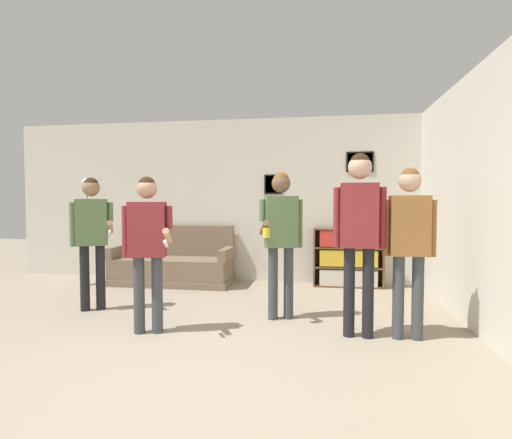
# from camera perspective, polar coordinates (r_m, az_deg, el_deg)

# --- Properties ---
(ground_plane) EXTENTS (20.00, 20.00, 0.00)m
(ground_plane) POSITION_cam_1_polar(r_m,az_deg,el_deg) (3.18, -17.28, -22.32)
(ground_plane) COLOR gray
(wall_back) EXTENTS (8.09, 0.08, 2.70)m
(wall_back) POSITION_cam_1_polar(r_m,az_deg,el_deg) (6.71, -1.97, 2.75)
(wall_back) COLOR silver
(wall_back) RESTS_ON ground_plane
(wall_right) EXTENTS (0.06, 6.37, 2.70)m
(wall_right) POSITION_cam_1_polar(r_m,az_deg,el_deg) (4.83, 28.22, 2.48)
(wall_right) COLOR silver
(wall_right) RESTS_ON ground_plane
(couch) EXTENTS (1.95, 0.80, 0.93)m
(couch) POSITION_cam_1_polar(r_m,az_deg,el_deg) (6.69, -11.75, -6.34)
(couch) COLOR #7A6651
(couch) RESTS_ON ground_plane
(bookshelf) EXTENTS (1.07, 0.30, 0.91)m
(bookshelf) POSITION_cam_1_polar(r_m,az_deg,el_deg) (6.44, 13.00, -5.32)
(bookshelf) COLOR brown
(bookshelf) RESTS_ON ground_plane
(floor_lamp) EXTENTS (0.28, 0.28, 1.71)m
(floor_lamp) POSITION_cam_1_polar(r_m,az_deg,el_deg) (6.95, -22.95, -0.03)
(floor_lamp) COLOR #ADA89E
(floor_lamp) RESTS_ON ground_plane
(person_player_foreground_left) EXTENTS (0.59, 0.38, 1.62)m
(person_player_foreground_left) POSITION_cam_1_polar(r_m,az_deg,el_deg) (5.26, -22.41, -1.32)
(person_player_foreground_left) COLOR black
(person_player_foreground_left) RESTS_ON ground_plane
(person_player_foreground_center) EXTENTS (0.55, 0.41, 1.58)m
(person_player_foreground_center) POSITION_cam_1_polar(r_m,az_deg,el_deg) (4.16, -15.25, -2.62)
(person_player_foreground_center) COLOR #3D4247
(person_player_foreground_center) RESTS_ON ground_plane
(person_watcher_holding_cup) EXTENTS (0.48, 0.51, 1.66)m
(person_watcher_holding_cup) POSITION_cam_1_polar(r_m,az_deg,el_deg) (4.50, 3.58, -1.40)
(person_watcher_holding_cup) COLOR #3D4247
(person_watcher_holding_cup) RESTS_ON ground_plane
(person_spectator_near_bookshelf) EXTENTS (0.50, 0.23, 1.80)m
(person_spectator_near_bookshelf) POSITION_cam_1_polar(r_m,az_deg,el_deg) (4.01, 14.55, -0.52)
(person_spectator_near_bookshelf) COLOR black
(person_spectator_near_bookshelf) RESTS_ON ground_plane
(person_spectator_far_right) EXTENTS (0.50, 0.21, 1.66)m
(person_spectator_far_right) POSITION_cam_1_polar(r_m,az_deg,el_deg) (4.10, 21.02, -2.05)
(person_spectator_far_right) COLOR #3D4247
(person_spectator_far_right) RESTS_ON ground_plane
(drinking_cup) EXTENTS (0.07, 0.07, 0.11)m
(drinking_cup) POSITION_cam_1_polar(r_m,az_deg,el_deg) (6.40, 14.69, -0.76)
(drinking_cup) COLOR yellow
(drinking_cup) RESTS_ON bookshelf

